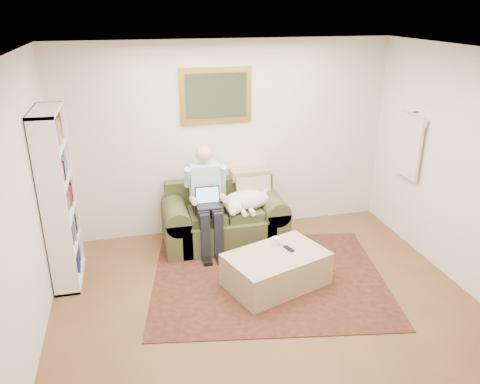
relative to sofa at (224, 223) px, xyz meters
name	(u,v)px	position (x,y,z in m)	size (l,w,h in m)	color
room_shell	(275,199)	(0.15, -1.71, 1.02)	(4.51, 5.00, 2.61)	brown
rug	(268,278)	(0.31, -1.04, -0.27)	(2.67, 2.13, 0.01)	black
sofa	(224,223)	(0.00, 0.00, 0.00)	(1.60, 0.82, 0.96)	#3C4424
seated_man	(208,201)	(-0.24, -0.15, 0.40)	(0.53, 0.75, 1.35)	#8CB6D8
laptop	(208,201)	(-0.24, -0.21, 0.43)	(0.31, 0.25, 0.23)	black
sleeping_dog	(247,200)	(0.29, -0.08, 0.34)	(0.66, 0.42, 0.25)	white
ottoman	(276,269)	(0.36, -1.17, -0.08)	(1.10, 0.70, 0.40)	#C9B086
coffee_mug	(275,242)	(0.40, -0.98, 0.17)	(0.08, 0.08, 0.10)	white
tv_remote	(289,249)	(0.52, -1.11, 0.13)	(0.05, 0.15, 0.02)	black
bookshelf	(58,199)	(-1.95, -0.46, 0.72)	(0.28, 0.80, 2.00)	white
wall_mirror	(216,96)	(0.00, 0.41, 1.62)	(0.94, 0.04, 0.72)	gold
hanging_shirt	(410,143)	(2.34, -0.46, 1.07)	(0.06, 0.52, 0.90)	beige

